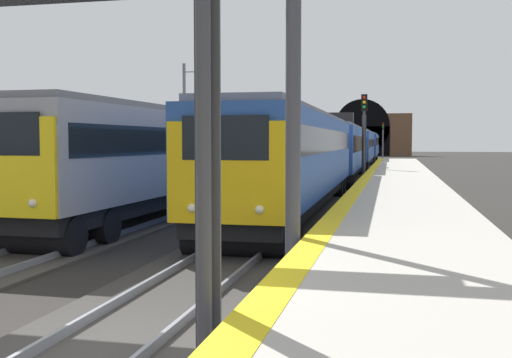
{
  "coord_description": "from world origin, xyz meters",
  "views": [
    {
      "loc": [
        -7.18,
        -3.75,
        2.8
      ],
      "look_at": [
        9.96,
        0.14,
        1.71
      ],
      "focal_mm": 42.97,
      "sensor_mm": 36.0,
      "label": 1
    }
  ],
  "objects_px": {
    "catenary_mast_far": "(185,121)",
    "train_main_approaching": "(351,147)",
    "overhead_signal_gantry": "(77,33)",
    "train_adjacent_platform": "(273,148)",
    "railway_signal_far": "(383,137)",
    "railway_signal_near": "(204,69)",
    "railway_signal_mid": "(364,131)"
  },
  "relations": [
    {
      "from": "catenary_mast_far",
      "to": "train_main_approaching",
      "type": "bearing_deg",
      "value": -40.51
    },
    {
      "from": "train_main_approaching",
      "to": "overhead_signal_gantry",
      "type": "bearing_deg",
      "value": -3.57
    },
    {
      "from": "catenary_mast_far",
      "to": "train_adjacent_platform",
      "type": "bearing_deg",
      "value": -78.19
    },
    {
      "from": "railway_signal_far",
      "to": "railway_signal_near",
      "type": "bearing_deg",
      "value": 0.0
    },
    {
      "from": "train_main_approaching",
      "to": "catenary_mast_far",
      "type": "relative_size",
      "value": 9.9
    },
    {
      "from": "train_main_approaching",
      "to": "train_adjacent_platform",
      "type": "bearing_deg",
      "value": -22.77
    },
    {
      "from": "overhead_signal_gantry",
      "to": "railway_signal_near",
      "type": "bearing_deg",
      "value": -139.88
    },
    {
      "from": "overhead_signal_gantry",
      "to": "catenary_mast_far",
      "type": "bearing_deg",
      "value": 15.66
    },
    {
      "from": "catenary_mast_far",
      "to": "railway_signal_near",
      "type": "bearing_deg",
      "value": -160.26
    },
    {
      "from": "train_main_approaching",
      "to": "train_adjacent_platform",
      "type": "height_order",
      "value": "train_adjacent_platform"
    },
    {
      "from": "railway_signal_mid",
      "to": "railway_signal_far",
      "type": "height_order",
      "value": "railway_signal_far"
    },
    {
      "from": "railway_signal_near",
      "to": "overhead_signal_gantry",
      "type": "height_order",
      "value": "overhead_signal_gantry"
    },
    {
      "from": "train_adjacent_platform",
      "to": "railway_signal_mid",
      "type": "height_order",
      "value": "railway_signal_mid"
    },
    {
      "from": "overhead_signal_gantry",
      "to": "railway_signal_mid",
      "type": "bearing_deg",
      "value": -8.31
    },
    {
      "from": "train_adjacent_platform",
      "to": "railway_signal_mid",
      "type": "distance_m",
      "value": 7.38
    },
    {
      "from": "railway_signal_near",
      "to": "railway_signal_mid",
      "type": "relative_size",
      "value": 1.03
    },
    {
      "from": "catenary_mast_far",
      "to": "overhead_signal_gantry",
      "type": "bearing_deg",
      "value": -164.34
    },
    {
      "from": "railway_signal_near",
      "to": "train_adjacent_platform",
      "type": "bearing_deg",
      "value": -169.94
    },
    {
      "from": "train_main_approaching",
      "to": "train_adjacent_platform",
      "type": "distance_m",
      "value": 12.38
    },
    {
      "from": "railway_signal_near",
      "to": "railway_signal_far",
      "type": "bearing_deg",
      "value": -180.0
    },
    {
      "from": "railway_signal_near",
      "to": "catenary_mast_far",
      "type": "xyz_separation_m",
      "value": [
        35.4,
        12.7,
        0.7
      ]
    },
    {
      "from": "railway_signal_near",
      "to": "railway_signal_mid",
      "type": "bearing_deg",
      "value": -180.0
    },
    {
      "from": "train_main_approaching",
      "to": "railway_signal_far",
      "type": "distance_m",
      "value": 47.79
    },
    {
      "from": "railway_signal_near",
      "to": "overhead_signal_gantry",
      "type": "distance_m",
      "value": 6.61
    },
    {
      "from": "train_adjacent_platform",
      "to": "railway_signal_near",
      "type": "relative_size",
      "value": 10.32
    },
    {
      "from": "train_adjacent_platform",
      "to": "railway_signal_near",
      "type": "bearing_deg",
      "value": 11.6
    },
    {
      "from": "train_adjacent_platform",
      "to": "overhead_signal_gantry",
      "type": "distance_m",
      "value": 31.95
    },
    {
      "from": "train_adjacent_platform",
      "to": "railway_signal_far",
      "type": "relative_size",
      "value": 10.44
    },
    {
      "from": "train_adjacent_platform",
      "to": "train_main_approaching",
      "type": "bearing_deg",
      "value": 159.22
    },
    {
      "from": "railway_signal_near",
      "to": "catenary_mast_far",
      "type": "relative_size",
      "value": 0.71
    },
    {
      "from": "railway_signal_far",
      "to": "train_adjacent_platform",
      "type": "bearing_deg",
      "value": -6.28
    },
    {
      "from": "railway_signal_near",
      "to": "railway_signal_far",
      "type": "height_order",
      "value": "railway_signal_near"
    }
  ]
}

